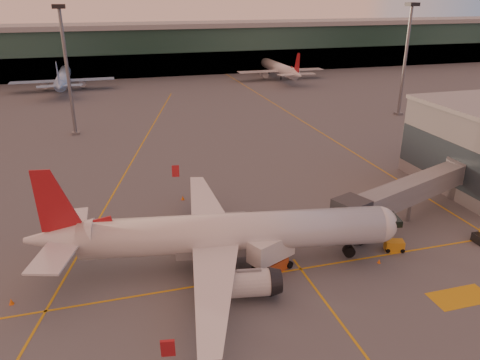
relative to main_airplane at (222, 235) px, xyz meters
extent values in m
plane|color=#4C4F54|center=(2.98, -7.94, -3.87)|extent=(600.00, 600.00, 0.00)
cube|color=#CB9413|center=(2.98, -2.94, -3.86)|extent=(80.00, 0.25, 0.01)
cube|color=#CB9413|center=(-7.02, 37.06, -3.86)|extent=(31.30, 115.98, 0.01)
cube|color=#CB9413|center=(32.98, 62.06, -3.86)|extent=(0.25, 160.00, 0.01)
cube|color=#CB9413|center=(7.98, -15.94, -3.86)|extent=(0.25, 30.00, 0.01)
cube|color=#CB9413|center=(20.98, -11.94, -3.86)|extent=(6.00, 3.00, 0.01)
cube|color=#19382D|center=(2.98, 134.06, 4.13)|extent=(400.00, 18.00, 16.00)
cube|color=gray|center=(2.98, 134.06, 12.93)|extent=(400.00, 20.00, 1.60)
cube|color=black|center=(2.98, 125.56, 0.13)|extent=(400.00, 1.00, 8.00)
cube|color=#2D3D47|center=(36.03, 10.06, 1.13)|extent=(0.30, 21.60, 6.00)
cylinder|color=slate|center=(-17.02, 58.06, 8.63)|extent=(0.70, 0.70, 25.00)
cube|color=black|center=(-17.02, 58.06, 21.33)|extent=(2.40, 2.40, 0.80)
cube|color=slate|center=(-17.02, 58.06, -3.62)|extent=(1.60, 1.60, 0.50)
cylinder|color=slate|center=(57.98, 54.06, 8.63)|extent=(0.70, 0.70, 25.00)
cube|color=black|center=(57.98, 54.06, 21.33)|extent=(2.40, 2.40, 0.80)
cube|color=slate|center=(57.98, 54.06, -3.62)|extent=(1.60, 1.60, 0.50)
cylinder|color=silver|center=(1.34, -0.23, 0.22)|extent=(32.04, 9.42, 4.08)
sphere|color=silver|center=(17.01, -2.93, 0.22)|extent=(4.00, 4.00, 4.00)
cube|color=black|center=(18.16, -3.13, 0.73)|extent=(2.26, 2.93, 0.71)
cone|color=silver|center=(-16.25, 2.80, 0.52)|extent=(7.54, 5.01, 3.88)
cube|color=silver|center=(-16.46, -0.71, 0.62)|extent=(5.15, 7.29, 0.20)
cylinder|color=silver|center=(1.05, -6.48, -2.03)|extent=(4.66, 3.34, 2.65)
cylinder|color=black|center=(-1.41, -2.45, -2.95)|extent=(2.05, 1.72, 1.84)
cylinder|color=black|center=(-1.41, -2.45, -2.39)|extent=(0.37, 0.37, 1.12)
cube|color=silver|center=(-15.27, 6.17, 0.62)|extent=(3.50, 6.69, 0.20)
cylinder|color=silver|center=(3.15, 5.76, -2.03)|extent=(4.66, 3.34, 2.65)
cylinder|color=black|center=(-0.51, 2.78, -2.95)|extent=(2.05, 1.72, 1.84)
cylinder|color=black|center=(-0.51, 2.78, -2.39)|extent=(0.37, 0.37, 1.12)
cube|color=slate|center=(0.19, -0.03, -1.11)|extent=(10.49, 4.93, 1.63)
cylinder|color=black|center=(13.95, -2.40, -2.95)|extent=(1.41, 1.02, 1.29)
cube|color=slate|center=(25.87, 3.79, 0.52)|extent=(23.16, 10.95, 2.70)
cube|color=#2D3035|center=(15.26, 0.13, 0.52)|extent=(4.39, 4.39, 3.00)
cube|color=#2D3035|center=(16.76, 1.03, -2.67)|extent=(1.60, 2.40, 2.40)
cylinder|color=black|center=(16.76, -0.07, -3.47)|extent=(0.80, 0.40, 0.80)
cylinder|color=black|center=(16.76, 2.13, -3.47)|extent=(0.80, 0.40, 0.80)
cylinder|color=slate|center=(25.87, 3.79, -2.33)|extent=(0.50, 0.50, 3.08)
cylinder|color=slate|center=(36.98, 8.06, 0.52)|extent=(4.40, 4.40, 3.00)
cylinder|color=slate|center=(36.98, 8.06, -2.33)|extent=(2.40, 2.40, 3.08)
cube|color=#B34519|center=(5.05, -2.11, -3.21)|extent=(3.42, 3.07, 1.31)
cube|color=silver|center=(4.81, -2.22, -1.16)|extent=(5.52, 4.10, 2.45)
cylinder|color=black|center=(4.06, -3.72, -3.47)|extent=(0.84, 0.61, 0.79)
cylinder|color=black|center=(6.92, -2.41, -3.47)|extent=(0.84, 0.61, 0.79)
cube|color=orange|center=(19.83, -2.30, -3.24)|extent=(2.37, 1.82, 1.25)
cylinder|color=black|center=(18.88, -2.55, -3.61)|extent=(0.58, 0.40, 0.52)
cylinder|color=black|center=(20.47, -3.04, -3.61)|extent=(0.58, 0.40, 0.52)
cone|color=orange|center=(20.87, -1.09, -3.60)|extent=(0.41, 0.41, 0.53)
cube|color=orange|center=(20.87, -1.09, -3.85)|extent=(0.36, 0.36, 0.03)
cone|color=orange|center=(-20.93, -0.90, -3.57)|extent=(0.47, 0.47, 0.60)
cube|color=orange|center=(-20.93, -0.90, -3.85)|extent=(0.41, 0.41, 0.03)
cone|color=orange|center=(-1.12, 18.57, -3.55)|extent=(0.49, 0.49, 0.63)
cube|color=orange|center=(-1.12, 18.57, -3.85)|extent=(0.43, 0.43, 0.03)
cone|color=orange|center=(16.73, -4.22, -3.63)|extent=(0.38, 0.38, 0.48)
cube|color=orange|center=(16.73, -4.22, -3.85)|extent=(0.33, 0.33, 0.03)
camera|label=1|loc=(-10.30, -42.48, 23.75)|focal=35.00mm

